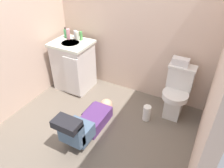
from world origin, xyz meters
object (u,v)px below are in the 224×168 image
object	(u,v)px
toilet	(177,93)
bottle_clear	(75,34)
vanity_cabinet	(74,65)
bottle_green	(81,36)
soap_dispenser	(66,33)
bottle_white	(77,36)
person_plumber	(87,123)
bottle_pink	(68,34)
paper_towel_roll	(147,113)
faucet	(76,36)
tissue_box	(181,62)

from	to	relation	value
toilet	bottle_clear	world-z (taller)	bottle_clear
vanity_cabinet	toilet	bearing A→B (deg)	3.65
toilet	vanity_cabinet	world-z (taller)	vanity_cabinet
vanity_cabinet	bottle_green	distance (m)	0.50
soap_dispenser	bottle_white	size ratio (longest dim) A/B	1.24
person_plumber	bottle_pink	bearing A→B (deg)	134.28
bottle_green	paper_towel_roll	distance (m)	1.55
faucet	person_plumber	bearing A→B (deg)	-51.10
faucet	bottle_clear	xyz separation A→B (m)	(-0.02, 0.02, 0.02)
toilet	person_plumber	xyz separation A→B (m)	(-0.90, -0.93, -0.19)
soap_dispenser	person_plumber	bearing A→B (deg)	-44.29
soap_dispenser	bottle_pink	distance (m)	0.09
toilet	vanity_cabinet	distance (m)	1.68
faucet	soap_dispenser	world-z (taller)	soap_dispenser
bottle_clear	bottle_green	bearing A→B (deg)	-6.98
vanity_cabinet	bottle_clear	distance (m)	0.50
bottle_pink	bottle_clear	bearing A→B (deg)	39.58
soap_dispenser	bottle_green	xyz separation A→B (m)	(0.28, 0.02, 0.00)
vanity_cabinet	tissue_box	world-z (taller)	tissue_box
toilet	bottle_pink	size ratio (longest dim) A/B	4.57
person_plumber	soap_dispenser	xyz separation A→B (m)	(-0.97, 0.94, 0.71)
soap_dispenser	bottle_green	size ratio (longest dim) A/B	1.19
soap_dispenser	paper_towel_roll	size ratio (longest dim) A/B	0.72
bottle_clear	bottle_white	world-z (taller)	bottle_white
bottle_white	bottle_clear	bearing A→B (deg)	153.17
bottle_white	paper_towel_roll	world-z (taller)	bottle_white
bottle_pink	bottle_clear	distance (m)	0.11
faucet	tissue_box	distance (m)	1.64
person_plumber	bottle_green	world-z (taller)	bottle_green
vanity_cabinet	bottle_clear	size ratio (longest dim) A/B	6.22
tissue_box	bottle_green	distance (m)	1.55
bottle_pink	bottle_white	distance (m)	0.15
faucet	person_plumber	xyz separation A→B (m)	(0.78, -0.96, -0.69)
bottle_green	bottle_clear	bearing A→B (deg)	173.02
vanity_cabinet	paper_towel_roll	distance (m)	1.43
bottle_white	paper_towel_roll	xyz separation A→B (m)	(1.35, -0.35, -0.77)
vanity_cabinet	bottle_pink	world-z (taller)	bottle_pink
person_plumber	bottle_white	xyz separation A→B (m)	(-0.75, 0.95, 0.71)
bottle_white	toilet	bearing A→B (deg)	-0.96
tissue_box	bottle_pink	world-z (taller)	bottle_pink
paper_towel_roll	vanity_cabinet	bearing A→B (deg)	171.24
person_plumber	bottle_pink	world-z (taller)	bottle_pink
soap_dispenser	tissue_box	bearing A→B (deg)	2.24
faucet	person_plumber	size ratio (longest dim) A/B	0.09
vanity_cabinet	bottle_clear	world-z (taller)	bottle_clear
faucet	bottle_white	world-z (taller)	bottle_white
person_plumber	paper_towel_roll	xyz separation A→B (m)	(0.60, 0.61, -0.06)
soap_dispenser	vanity_cabinet	bearing A→B (deg)	-33.10
bottle_clear	bottle_green	size ratio (longest dim) A/B	0.95
tissue_box	bottle_green	xyz separation A→B (m)	(-1.54, -0.05, 0.09)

